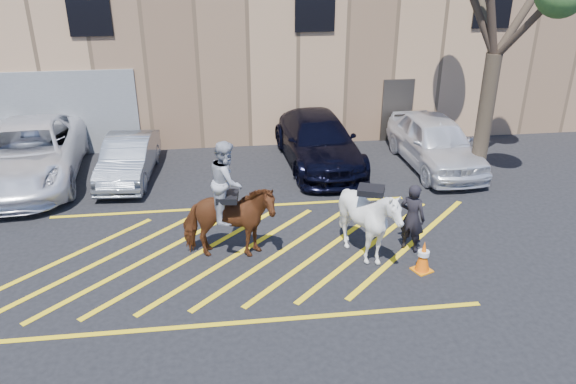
{
  "coord_description": "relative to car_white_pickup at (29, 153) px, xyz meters",
  "views": [
    {
      "loc": [
        -0.23,
        -11.5,
        6.73
      ],
      "look_at": [
        1.27,
        0.2,
        1.3
      ],
      "focal_mm": 35.0,
      "sensor_mm": 36.0,
      "label": 1
    }
  ],
  "objects": [
    {
      "name": "traffic_cone",
      "position": [
        9.88,
        -6.35,
        -0.49
      ],
      "size": [
        0.5,
        0.5,
        0.73
      ],
      "color": "orange",
      "rests_on": "ground"
    },
    {
      "name": "car_silver_sedan",
      "position": [
        2.88,
        -0.24,
        -0.22
      ],
      "size": [
        1.59,
        3.91,
        1.26
      ],
      "primitive_type": "imported",
      "rotation": [
        0.0,
        0.0,
        -0.07
      ],
      "color": "gray",
      "rests_on": "ground"
    },
    {
      "name": "mounted_bay",
      "position": [
        5.72,
        -5.22,
        0.27
      ],
      "size": [
        2.21,
        1.19,
        2.8
      ],
      "color": "#5E2C16",
      "rests_on": "ground"
    },
    {
      "name": "ground",
      "position": [
        5.86,
        -4.87,
        -0.86
      ],
      "size": [
        90.0,
        90.0,
        0.0
      ],
      "primitive_type": "plane",
      "color": "black",
      "rests_on": "ground"
    },
    {
      "name": "saddled_white",
      "position": [
        8.8,
        -5.71,
        0.11
      ],
      "size": [
        2.08,
        2.19,
        1.92
      ],
      "color": "white",
      "rests_on": "ground"
    },
    {
      "name": "hatching_zone",
      "position": [
        5.86,
        -5.17,
        -0.85
      ],
      "size": [
        12.6,
        5.12,
        0.01
      ],
      "color": "yellow",
      "rests_on": "ground"
    },
    {
      "name": "car_white_suv",
      "position": [
        12.33,
        -0.46,
        -0.05
      ],
      "size": [
        2.08,
        4.8,
        1.61
      ],
      "primitive_type": "imported",
      "rotation": [
        0.0,
        0.0,
        0.04
      ],
      "color": "white",
      "rests_on": "ground"
    },
    {
      "name": "car_blue_suv",
      "position": [
        8.72,
        0.23,
        -0.08
      ],
      "size": [
        2.5,
        5.44,
        1.54
      ],
      "primitive_type": "imported",
      "rotation": [
        0.0,
        0.0,
        0.07
      ],
      "color": "black",
      "rests_on": "ground"
    },
    {
      "name": "handler",
      "position": [
        9.9,
        -5.42,
        -0.02
      ],
      "size": [
        0.72,
        0.7,
        1.66
      ],
      "primitive_type": "imported",
      "rotation": [
        0.0,
        0.0,
        2.4
      ],
      "color": "black",
      "rests_on": "ground"
    },
    {
      "name": "car_white_pickup",
      "position": [
        0.0,
        0.0,
        0.0
      ],
      "size": [
        3.31,
        6.36,
        1.71
      ],
      "primitive_type": "imported",
      "rotation": [
        0.0,
        0.0,
        0.08
      ],
      "color": "white",
      "rests_on": "ground"
    },
    {
      "name": "warehouse",
      "position": [
        5.85,
        7.12,
        2.8
      ],
      "size": [
        32.42,
        10.2,
        7.3
      ],
      "color": "tan",
      "rests_on": "ground"
    }
  ]
}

